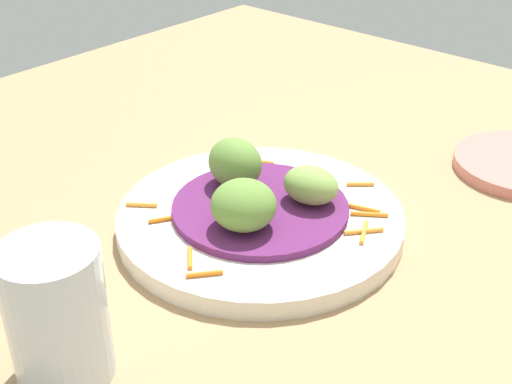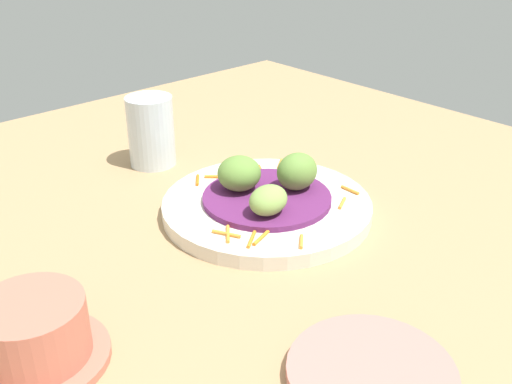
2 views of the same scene
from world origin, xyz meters
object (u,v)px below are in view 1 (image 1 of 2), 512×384
Objects in this scene: guac_scoop_left at (244,205)px; water_glass at (57,314)px; guac_scoop_center at (308,184)px; guac_scoop_right at (235,163)px; main_plate at (262,218)px.

water_glass reaches higher than guac_scoop_left.
water_glass reaches higher than guac_scoop_center.
guac_scoop_right is 0.53× the size of water_glass.
main_plate is at bearing -71.52° from guac_scoop_left.
guac_scoop_right is (6.82, 2.28, 0.66)cm from guac_scoop_center.
guac_scoop_center reaches higher than main_plate.
guac_scoop_left is at bearing 138.48° from guac_scoop_right.
main_plate is 5.07× the size of guac_scoop_center.
guac_scoop_center is 0.94× the size of guac_scoop_right.
water_glass is (-0.52, 18.76, 0.43)cm from guac_scoop_left.
guac_scoop_left is 0.55× the size of water_glass.
water_glass is (-5.91, 23.53, 0.23)cm from guac_scoop_right.
guac_scoop_left is 1.09× the size of guac_scoop_center.
water_glass is at bearing 87.96° from guac_scoop_center.
main_plate is 4.79× the size of guac_scoop_right.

